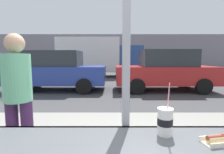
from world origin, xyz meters
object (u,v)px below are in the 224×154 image
object	(u,v)px
parked_car_red	(164,70)
pedestrian	(17,93)
hotdog_tray_near	(224,139)
box_truck	(98,56)
soda_cup_right	(165,121)
parked_car_blue	(56,71)

from	to	relation	value
parked_car_red	pedestrian	world-z (taller)	parked_car_red
pedestrian	hotdog_tray_near	bearing A→B (deg)	-31.95
parked_car_red	box_truck	bearing A→B (deg)	120.90
soda_cup_right	pedestrian	distance (m)	1.75
soda_cup_right	parked_car_red	xyz separation A→B (m)	(2.05, 6.62, -0.18)
hotdog_tray_near	pedestrian	world-z (taller)	pedestrian
parked_car_red	soda_cup_right	bearing A→B (deg)	-107.17
soda_cup_right	box_truck	distance (m)	12.41
hotdog_tray_near	box_truck	xyz separation A→B (m)	(-1.67, 12.42, 0.58)
parked_car_blue	pedestrian	size ratio (longest dim) A/B	2.66
box_truck	soda_cup_right	bearing A→B (deg)	-83.67
soda_cup_right	parked_car_red	world-z (taller)	parked_car_red
soda_cup_right	hotdog_tray_near	bearing A→B (deg)	-17.89
box_truck	pedestrian	xyz separation A→B (m)	(-0.07, -11.34, -0.55)
parked_car_red	box_truck	size ratio (longest dim) A/B	0.68
parked_car_red	box_truck	world-z (taller)	box_truck
parked_car_blue	parked_car_red	world-z (taller)	parked_car_red
soda_cup_right	pedestrian	bearing A→B (deg)	145.53
parked_car_red	box_truck	xyz separation A→B (m)	(-3.41, 5.70, 0.69)
hotdog_tray_near	pedestrian	size ratio (longest dim) A/B	0.16
hotdog_tray_near	box_truck	bearing A→B (deg)	97.65
hotdog_tray_near	box_truck	distance (m)	12.55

